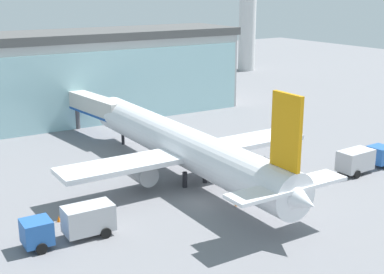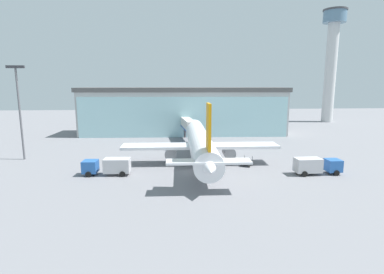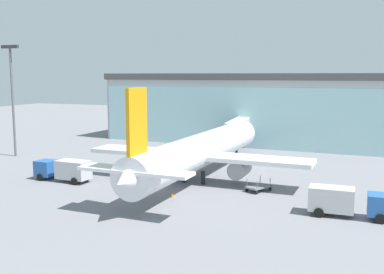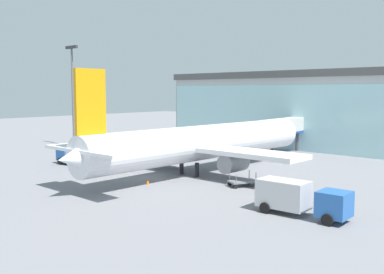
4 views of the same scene
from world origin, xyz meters
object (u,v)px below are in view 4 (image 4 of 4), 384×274
(jet_bridge, at_px, (285,127))
(apron_light_mast, at_px, (73,87))
(fuel_truck, at_px, (299,197))
(safety_cone_wingtip, at_px, (105,161))
(catering_truck, at_px, (79,155))
(safety_cone_nose, at_px, (148,182))
(baggage_cart, at_px, (243,182))
(airplane, at_px, (202,143))

(jet_bridge, distance_m, apron_light_mast, 36.71)
(fuel_truck, bearing_deg, jet_bridge, 120.53)
(safety_cone_wingtip, bearing_deg, apron_light_mast, 158.44)
(catering_truck, height_order, safety_cone_nose, catering_truck)
(apron_light_mast, distance_m, catering_truck, 23.04)
(catering_truck, xyz_separation_m, safety_cone_wingtip, (0.24, 3.93, -1.19))
(apron_light_mast, height_order, safety_cone_nose, apron_light_mast)
(fuel_truck, distance_m, baggage_cart, 11.32)
(airplane, relative_size, safety_cone_wingtip, 69.96)
(safety_cone_nose, bearing_deg, fuel_truck, -0.26)
(fuel_truck, height_order, baggage_cart, fuel_truck)
(baggage_cart, bearing_deg, safety_cone_nose, -26.54)
(apron_light_mast, distance_m, baggage_cart, 42.96)
(apron_light_mast, xyz_separation_m, safety_cone_nose, (33.27, -12.99, -10.16))
(airplane, xyz_separation_m, safety_cone_nose, (0.16, -8.81, -3.32))
(catering_truck, distance_m, safety_cone_nose, 15.38)
(baggage_cart, height_order, safety_cone_wingtip, baggage_cart)
(airplane, xyz_separation_m, baggage_cart, (8.07, -2.95, -3.10))
(baggage_cart, distance_m, safety_cone_nose, 9.85)
(baggage_cart, bearing_deg, safety_cone_wingtip, -62.83)
(catering_truck, xyz_separation_m, baggage_cart, (23.13, 4.02, -0.97))
(jet_bridge, xyz_separation_m, safety_cone_wingtip, (-13.78, -23.96, -3.87))
(catering_truck, relative_size, fuel_truck, 1.00)
(safety_cone_wingtip, bearing_deg, airplane, 11.60)
(apron_light_mast, bearing_deg, safety_cone_wingtip, -21.56)
(catering_truck, distance_m, baggage_cart, 23.50)
(baggage_cart, bearing_deg, fuel_truck, 85.15)
(airplane, height_order, fuel_truck, airplane)
(jet_bridge, bearing_deg, airplane, 177.27)
(jet_bridge, height_order, apron_light_mast, apron_light_mast)
(apron_light_mast, bearing_deg, fuel_truck, -14.44)
(catering_truck, relative_size, safety_cone_wingtip, 13.43)
(safety_cone_nose, bearing_deg, airplane, 91.02)
(apron_light_mast, relative_size, baggage_cart, 5.42)
(catering_truck, height_order, safety_cone_wingtip, catering_truck)
(jet_bridge, bearing_deg, fuel_truck, -153.48)
(airplane, distance_m, baggage_cart, 9.13)
(apron_light_mast, distance_m, fuel_truck, 53.19)
(apron_light_mast, distance_m, airplane, 34.07)
(fuel_truck, xyz_separation_m, baggage_cart, (-9.59, 5.94, -0.97))
(apron_light_mast, xyz_separation_m, safety_cone_wingtip, (18.29, -7.22, -10.16))
(apron_light_mast, relative_size, safety_cone_nose, 31.71)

